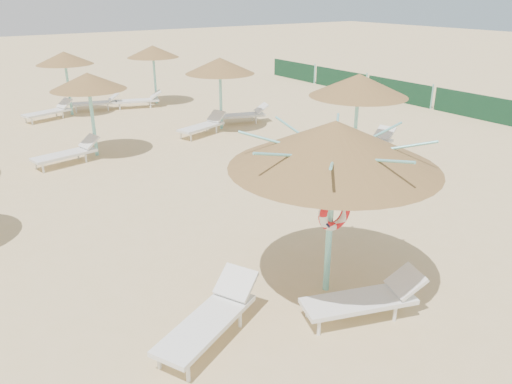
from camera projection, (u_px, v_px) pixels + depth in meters
ground at (307, 288)px, 8.95m from camera, size 120.00×120.00×0.00m
main_palapa at (335, 145)px, 7.91m from camera, size 3.43×3.43×3.08m
lounger_main_a at (211, 317)px, 7.57m from camera, size 2.13×1.47×0.75m
lounger_main_b at (366, 298)px, 8.05m from camera, size 2.08×1.20×0.72m
palapa_field at (118, 79)px, 16.22m from camera, size 15.63×14.23×2.72m
windbreak_fence at (399, 91)px, 23.71m from camera, size 0.08×19.84×1.10m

